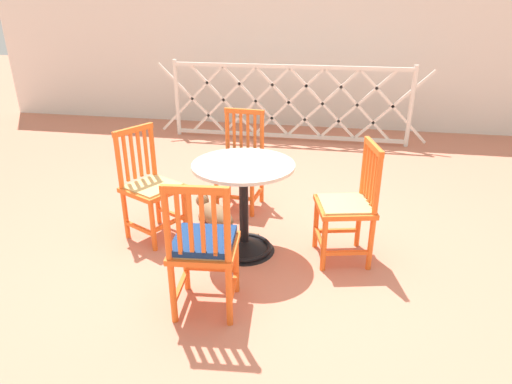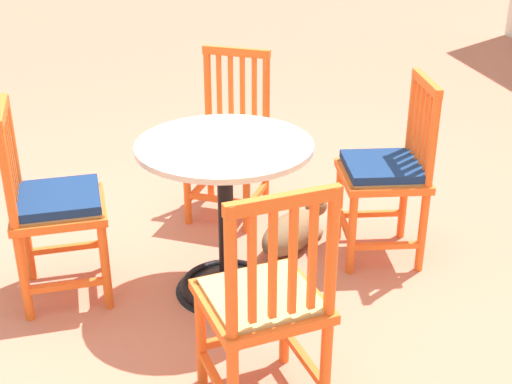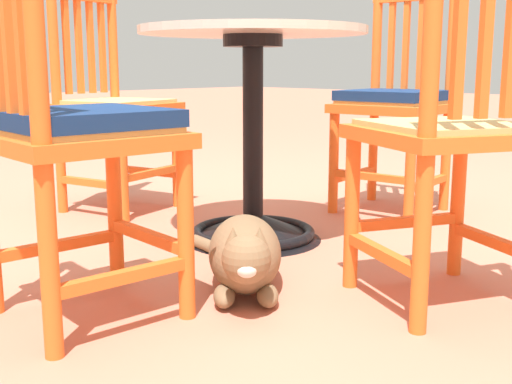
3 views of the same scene
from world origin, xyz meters
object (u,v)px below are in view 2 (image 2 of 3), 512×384
object	(u,v)px
cafe_table	(226,236)
orange_chair_facing_out	(265,305)
orange_chair_tucked_in	(53,206)
orange_chair_by_planter	(387,173)
tabby_cat	(295,230)
orange_chair_near_fence	(229,141)

from	to	relation	value
cafe_table	orange_chair_facing_out	xyz separation A→B (m)	(0.78, 0.04, 0.15)
orange_chair_tucked_in	orange_chair_by_planter	xyz separation A→B (m)	(-0.12, 1.55, 0.00)
orange_chair_tucked_in	tabby_cat	world-z (taller)	orange_chair_tucked_in
orange_chair_tucked_in	orange_chair_facing_out	bearing A→B (deg)	42.07
orange_chair_facing_out	tabby_cat	bearing A→B (deg)	162.64
cafe_table	orange_chair_tucked_in	size ratio (longest dim) A/B	0.83
orange_chair_by_planter	cafe_table	bearing A→B (deg)	-75.58
cafe_table	orange_chair_by_planter	xyz separation A→B (m)	(-0.21, 0.81, 0.16)
orange_chair_near_fence	tabby_cat	size ratio (longest dim) A/B	1.41
orange_chair_near_fence	orange_chair_facing_out	bearing A→B (deg)	-2.55
cafe_table	orange_chair_facing_out	distance (m)	0.79
orange_chair_facing_out	orange_chair_by_planter	size ratio (longest dim) A/B	1.00
orange_chair_near_fence	orange_chair_tucked_in	bearing A→B (deg)	-50.43
orange_chair_tucked_in	tabby_cat	bearing A→B (deg)	102.91
orange_chair_by_planter	orange_chair_near_fence	bearing A→B (deg)	-130.15
orange_chair_near_fence	tabby_cat	bearing A→B (deg)	32.42
orange_chair_tucked_in	orange_chair_facing_out	world-z (taller)	same
orange_chair_facing_out	orange_chair_near_fence	bearing A→B (deg)	177.45
orange_chair_tucked_in	orange_chair_facing_out	distance (m)	1.17
orange_chair_facing_out	orange_chair_by_planter	xyz separation A→B (m)	(-0.99, 0.77, 0.01)
orange_chair_tucked_in	orange_chair_by_planter	distance (m)	1.56
orange_chair_near_fence	orange_chair_facing_out	world-z (taller)	same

